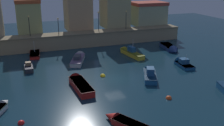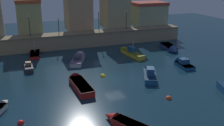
# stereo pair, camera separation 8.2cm
# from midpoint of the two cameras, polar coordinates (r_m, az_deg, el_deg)

# --- Properties ---
(ground_plane) EXTENTS (103.39, 103.39, 0.00)m
(ground_plane) POSITION_cam_midpoint_polar(r_m,az_deg,el_deg) (36.18, 0.67, -3.44)
(ground_plane) COLOR #112D3D
(quay_wall) EXTENTS (42.82, 3.45, 2.78)m
(quay_wall) POSITION_cam_midpoint_polar(r_m,az_deg,el_deg) (52.96, -6.70, 5.08)
(quay_wall) COLOR #9E8966
(quay_wall) RESTS_ON ground
(old_town_backdrop) EXTENTS (41.87, 5.92, 8.52)m
(old_town_backdrop) POSITION_cam_midpoint_polar(r_m,az_deg,el_deg) (56.15, -7.44, 10.87)
(old_town_backdrop) COLOR tan
(old_town_backdrop) RESTS_ON ground
(quay_lamp_0) EXTENTS (0.32, 0.32, 3.73)m
(quay_lamp_0) POSITION_cam_midpoint_polar(r_m,az_deg,el_deg) (50.87, -17.27, 8.25)
(quay_lamp_0) COLOR black
(quay_lamp_0) RESTS_ON quay_wall
(quay_lamp_1) EXTENTS (0.32, 0.32, 3.05)m
(quay_lamp_1) POSITION_cam_midpoint_polar(r_m,az_deg,el_deg) (51.48, -11.38, 8.38)
(quay_lamp_1) COLOR black
(quay_lamp_1) RESTS_ON quay_wall
(quay_lamp_2) EXTENTS (0.32, 0.32, 3.88)m
(quay_lamp_2) POSITION_cam_midpoint_polar(r_m,az_deg,el_deg) (53.23, -2.81, 9.55)
(quay_lamp_2) COLOR black
(quay_lamp_2) RESTS_ON quay_wall
(quay_lamp_3) EXTENTS (0.32, 0.32, 3.76)m
(quay_lamp_3) POSITION_cam_midpoint_polar(r_m,az_deg,el_deg) (55.31, 3.13, 9.81)
(quay_lamp_3) COLOR black
(quay_lamp_3) RESTS_ON quay_wall
(moored_boat_1) EXTENTS (3.98, 6.16, 2.06)m
(moored_boat_1) POSITION_cam_midpoint_polar(r_m,az_deg,el_deg) (37.22, 8.13, -2.18)
(moored_boat_1) COLOR #195689
(moored_boat_1) RESTS_ON ground
(moored_boat_3) EXTENTS (1.95, 7.18, 1.58)m
(moored_boat_3) POSITION_cam_midpoint_polar(r_m,az_deg,el_deg) (33.92, -7.05, -4.32)
(moored_boat_3) COLOR red
(moored_boat_3) RESTS_ON ground
(moored_boat_4) EXTENTS (3.02, 6.46, 1.76)m
(moored_boat_4) POSITION_cam_midpoint_polar(r_m,az_deg,el_deg) (51.10, 12.49, 3.11)
(moored_boat_4) COLOR navy
(moored_boat_4) RESTS_ON ground
(moored_boat_5) EXTENTS (1.17, 4.11, 1.38)m
(moored_boat_5) POSITION_cam_midpoint_polar(r_m,az_deg,el_deg) (41.83, -17.41, -0.68)
(moored_boat_5) COLOR #333338
(moored_boat_5) RESTS_ON ground
(moored_boat_6) EXTENTS (2.20, 7.47, 3.29)m
(moored_boat_6) POSITION_cam_midpoint_polar(r_m,az_deg,el_deg) (47.11, 3.90, 2.35)
(moored_boat_6) COLOR gold
(moored_boat_6) RESTS_ON ground
(moored_boat_7) EXTENTS (2.28, 4.86, 2.53)m
(moored_boat_7) POSITION_cam_midpoint_polar(r_m,az_deg,el_deg) (43.09, 14.79, 0.04)
(moored_boat_7) COLOR #195689
(moored_boat_7) RESTS_ON ground
(moored_boat_8) EXTENTS (4.12, 7.08, 1.68)m
(moored_boat_8) POSITION_cam_midpoint_polar(r_m,az_deg,el_deg) (44.21, -7.07, 1.09)
(moored_boat_8) COLOR silver
(moored_boat_8) RESTS_ON ground
(moored_boat_9) EXTENTS (4.49, 6.75, 1.27)m
(moored_boat_9) POSITION_cam_midpoint_polar(r_m,az_deg,el_deg) (25.13, 3.93, -13.11)
(moored_boat_9) COLOR red
(moored_boat_9) RESTS_ON ground
(moored_boat_13) EXTENTS (2.24, 7.05, 3.05)m
(moored_boat_13) POSITION_cam_midpoint_polar(r_m,az_deg,el_deg) (49.81, -16.11, 2.33)
(moored_boat_13) COLOR red
(moored_boat_13) RESTS_ON ground
(mooring_buoy_0) EXTENTS (0.66, 0.66, 0.66)m
(mooring_buoy_0) POSITION_cam_midpoint_polar(r_m,az_deg,el_deg) (27.34, -18.86, -12.14)
(mooring_buoy_0) COLOR red
(mooring_buoy_0) RESTS_ON ground
(mooring_buoy_1) EXTENTS (0.68, 0.68, 0.68)m
(mooring_buoy_1) POSITION_cam_midpoint_polar(r_m,az_deg,el_deg) (31.32, 12.11, -7.47)
(mooring_buoy_1) COLOR #EA4C19
(mooring_buoy_1) RESTS_ON ground
(mooring_buoy_2) EXTENTS (0.74, 0.74, 0.74)m
(mooring_buoy_2) POSITION_cam_midpoint_polar(r_m,az_deg,el_deg) (37.13, -1.93, -2.87)
(mooring_buoy_2) COLOR yellow
(mooring_buoy_2) RESTS_ON ground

